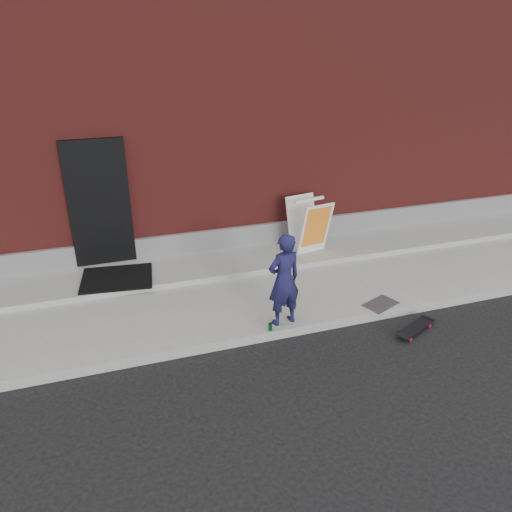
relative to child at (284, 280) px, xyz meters
name	(u,v)px	position (x,y,z in m)	size (l,w,h in m)	color
ground	(300,335)	(0.20, -0.20, -0.87)	(80.00, 80.00, 0.00)	black
sidewalk	(267,286)	(0.20, 1.30, -0.79)	(20.00, 3.00, 0.15)	gray
apron	(251,259)	(0.20, 2.20, -0.67)	(20.00, 1.20, 0.10)	gray
building	(195,102)	(0.20, 6.79, 1.63)	(20.00, 8.10, 5.00)	maroon
child	(284,280)	(0.00, 0.00, 0.00)	(0.52, 0.34, 1.43)	#18163F
skateboard	(415,328)	(1.89, -0.65, -0.79)	(0.80, 0.51, 0.09)	red
pizza_sign	(309,225)	(1.35, 2.15, -0.09)	(0.75, 0.84, 1.04)	silver
soda_can	(270,327)	(-0.26, -0.15, -0.66)	(0.06, 0.06, 0.12)	#197E3B
doormat	(117,278)	(-2.27, 2.04, -0.60)	(1.18, 0.96, 0.03)	black
utility_plate	(381,304)	(1.68, 0.00, -0.71)	(0.54, 0.35, 0.02)	#58585D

